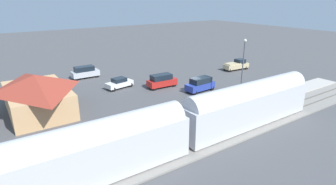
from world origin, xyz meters
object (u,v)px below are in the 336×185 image
Objects in this scene: suv_blue at (200,84)px; sedan_white at (119,83)px; station_building at (37,93)px; suv_silver at (85,72)px; pedestrian_on_platform at (274,93)px; suv_red at (162,81)px; light_pole_near_platform at (243,63)px; pickup_tan at (236,65)px.

sedan_white is at bearing 49.27° from suv_blue.
station_building reaches higher than suv_silver.
pedestrian_on_platform is (-14.72, -28.59, -1.34)m from station_building.
suv_red is 1.01× the size of suv_silver.
light_pole_near_platform is at bearing -146.78° from suv_silver.
suv_blue reaches higher than sedan_white.
station_building is at bearing 76.87° from suv_blue.
suv_silver is 1.03× the size of sedan_white.
suv_blue is 13.23m from sedan_white.
station_building is at bearing 89.26° from suv_red.
suv_blue is at bearing 25.19° from light_pole_near_platform.
pickup_tan reaches higher than pedestrian_on_platform.
sedan_white is 19.85m from light_pole_near_platform.
suv_red reaches higher than sedan_white.
sedan_white is 0.54× the size of light_pole_near_platform.
pickup_tan is 0.63× the size of light_pole_near_platform.
station_building is 2.47× the size of suv_red.
sedan_white is at bearing 41.11° from pedestrian_on_platform.
suv_blue reaches higher than pickup_tan.
suv_blue is 1.02× the size of suv_silver.
light_pole_near_platform reaches higher than suv_red.
suv_blue is 1.06× the size of sedan_white.
suv_silver is at bearing 33.22° from light_pole_near_platform.
sedan_white is at bearing 84.56° from pickup_tan.
suv_silver is 28.53m from light_pole_near_platform.
pedestrian_on_platform reaches higher than sedan_white.
suv_silver is (27.12, 18.39, -0.13)m from pedestrian_on_platform.
pedestrian_on_platform is 0.34× the size of suv_red.
pedestrian_on_platform is 0.34× the size of suv_blue.
pickup_tan is (6.24, -15.03, -0.12)m from suv_blue.
pickup_tan is 25.17m from sedan_white.
suv_red is at bearing -90.74° from station_building.
suv_blue is (9.38, 5.69, -0.13)m from pedestrian_on_platform.
pickup_tan is at bearing -67.44° from suv_blue.
station_building is at bearing 140.55° from suv_silver.
suv_silver is at bearing 34.56° from suv_red.
pickup_tan is 17.79m from light_pole_near_platform.
pickup_tan is 1.17× the size of sedan_white.
pedestrian_on_platform is 18.20m from pickup_tan.
pickup_tan is 19.06m from suv_red.
suv_silver is at bearing 16.35° from sedan_white.
suv_blue is 21.81m from suv_silver.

